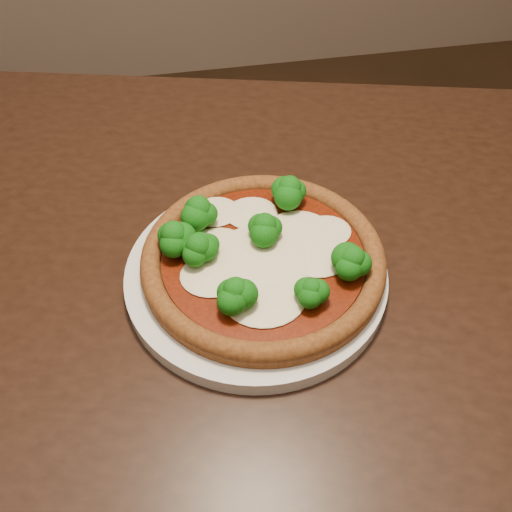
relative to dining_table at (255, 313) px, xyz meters
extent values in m
cube|color=black|center=(0.00, 0.00, 0.08)|extent=(1.39, 1.09, 0.04)
cylinder|color=black|center=(-0.45, 0.48, -0.30)|extent=(0.06, 0.06, 0.71)
cylinder|color=silver|center=(0.00, -0.02, 0.11)|extent=(0.29, 0.29, 0.02)
cylinder|color=brown|center=(0.01, -0.02, 0.12)|extent=(0.27, 0.27, 0.01)
torus|color=brown|center=(0.01, -0.02, 0.13)|extent=(0.27, 0.27, 0.02)
cylinder|color=#661704|center=(0.01, -0.02, 0.13)|extent=(0.23, 0.23, 0.00)
ellipsoid|color=#F6E9C3|center=(-0.04, 0.00, 0.13)|extent=(0.07, 0.07, 0.01)
ellipsoid|color=#F6E9C3|center=(0.00, 0.05, 0.13)|extent=(0.06, 0.06, 0.01)
ellipsoid|color=#F6E9C3|center=(0.00, -0.08, 0.13)|extent=(0.09, 0.08, 0.01)
ellipsoid|color=#F6E9C3|center=(0.00, -0.02, 0.13)|extent=(0.12, 0.11, 0.01)
ellipsoid|color=#F6E9C3|center=(0.08, 0.00, 0.13)|extent=(0.06, 0.05, 0.00)
ellipsoid|color=#F6E9C3|center=(0.05, 0.01, 0.13)|extent=(0.08, 0.07, 0.01)
ellipsoid|color=#F6E9C3|center=(-0.05, -0.04, 0.13)|extent=(0.07, 0.06, 0.01)
ellipsoid|color=#F6E9C3|center=(0.06, -0.03, 0.13)|extent=(0.08, 0.07, 0.01)
ellipsoid|color=#F6E9C3|center=(-0.04, 0.06, 0.13)|extent=(0.06, 0.05, 0.00)
ellipsoid|color=#167E14|center=(0.04, -0.09, 0.15)|extent=(0.04, 0.04, 0.03)
ellipsoid|color=#167E14|center=(0.05, 0.06, 0.15)|extent=(0.05, 0.05, 0.04)
ellipsoid|color=#167E14|center=(-0.06, -0.02, 0.15)|extent=(0.05, 0.05, 0.04)
ellipsoid|color=#167E14|center=(0.09, -0.06, 0.15)|extent=(0.05, 0.05, 0.04)
ellipsoid|color=#167E14|center=(-0.06, -0.01, 0.15)|extent=(0.04, 0.04, 0.03)
ellipsoid|color=#167E14|center=(0.01, 0.00, 0.15)|extent=(0.05, 0.05, 0.04)
ellipsoid|color=#167E14|center=(-0.09, 0.00, 0.16)|extent=(0.05, 0.05, 0.04)
ellipsoid|color=#167E14|center=(-0.04, -0.08, 0.15)|extent=(0.05, 0.05, 0.04)
ellipsoid|color=#167E14|center=(-0.06, 0.04, 0.16)|extent=(0.05, 0.05, 0.04)
ellipsoid|color=#167E14|center=(-0.04, -0.09, 0.15)|extent=(0.04, 0.04, 0.04)
camera|label=1|loc=(-0.08, -0.44, 0.60)|focal=40.00mm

